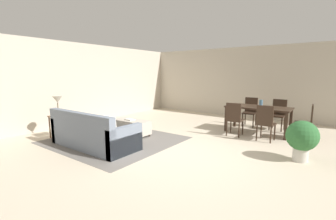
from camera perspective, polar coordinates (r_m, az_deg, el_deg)
The scene contains 17 objects.
ground_plane at distance 5.12m, azimuth 3.70°, elevation -10.44°, with size 10.80×10.80×0.00m, color beige.
wall_back at distance 9.45m, azimuth 20.41°, elevation 6.31°, with size 9.00×0.12×2.70m, color #BCB2A0.
wall_left at distance 8.44m, azimuth -21.03°, elevation 6.01°, with size 0.12×11.00×2.70m, color #BCB2A0.
area_rug at distance 6.19m, azimuth -12.92°, elevation -7.17°, with size 3.00×2.80×0.01m, color slate.
couch at distance 5.71m, azimuth -18.00°, elevation -5.74°, with size 2.19×0.91×0.86m.
ottoman_table at distance 6.54m, azimuth -9.01°, elevation -4.02°, with size 1.10×0.48×0.43m.
side_table at distance 6.81m, azimuth -25.21°, elevation -2.30°, with size 0.40×0.40×0.60m.
table_lamp at distance 6.74m, azimuth -25.52°, elevation 2.20°, with size 0.26×0.26×0.53m.
dining_table at distance 7.14m, azimuth 21.27°, elevation 0.04°, with size 1.73×0.86×0.76m.
dining_chair_near_left at distance 6.56m, azimuth 15.95°, elevation -1.74°, with size 0.42×0.42×0.92m.
dining_chair_near_right at distance 6.31m, azimuth 22.81°, elevation -2.53°, with size 0.42×0.42×0.92m.
dining_chair_far_left at distance 8.04m, azimuth 19.55°, elevation 0.02°, with size 0.42×0.42×0.92m.
dining_chair_far_right at distance 7.80m, azimuth 25.47°, elevation -0.60°, with size 0.42×0.42×0.92m.
dining_chair_head_east at distance 6.93m, azimuth 30.96°, elevation -2.13°, with size 0.43×0.43×0.92m.
vase_centerpiece at distance 7.06m, azimuth 21.84°, elevation 1.52°, with size 0.10×0.10×0.21m, color slate.
book_on_ottoman at distance 6.50m, azimuth -9.36°, elevation -2.31°, with size 0.26×0.20×0.03m, color silver.
potted_plant at distance 5.22m, azimuth 30.05°, elevation -5.84°, with size 0.59×0.59×0.81m.
Camera 1 is at (2.58, -4.08, 1.71)m, focal length 24.83 mm.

